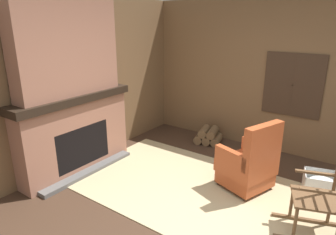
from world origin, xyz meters
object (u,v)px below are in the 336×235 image
(storage_case, at_px, (91,84))
(decorative_plate_on_mantel, at_px, (70,85))
(laundry_basket, at_px, (323,185))
(rocking_chair, at_px, (321,200))
(firewood_stack, at_px, (208,136))
(armchair, at_px, (249,165))
(oil_lamp_vase, at_px, (39,95))

(storage_case, bearing_deg, decorative_plate_on_mantel, -93.15)
(laundry_basket, bearing_deg, rocking_chair, -84.45)
(firewood_stack, xyz_separation_m, laundry_basket, (2.09, -0.71, 0.02))
(storage_case, bearing_deg, armchair, 13.18)
(rocking_chair, bearing_deg, armchair, -44.27)
(laundry_basket, bearing_deg, firewood_stack, 161.19)
(firewood_stack, height_order, storage_case, storage_case)
(armchair, relative_size, laundry_basket, 1.84)
(oil_lamp_vase, bearing_deg, decorative_plate_on_mantel, 92.22)
(rocking_chair, xyz_separation_m, oil_lamp_vase, (-3.37, -1.00, 0.86))
(rocking_chair, bearing_deg, storage_case, -17.19)
(rocking_chair, distance_m, oil_lamp_vase, 3.61)
(rocking_chair, relative_size, firewood_stack, 2.32)
(rocking_chair, relative_size, oil_lamp_vase, 5.26)
(firewood_stack, relative_size, decorative_plate_on_mantel, 2.26)
(laundry_basket, distance_m, oil_lamp_vase, 3.95)
(rocking_chair, bearing_deg, firewood_stack, -55.54)
(oil_lamp_vase, height_order, storage_case, oil_lamp_vase)
(decorative_plate_on_mantel, bearing_deg, oil_lamp_vase, -87.78)
(rocking_chair, distance_m, firewood_stack, 2.72)
(oil_lamp_vase, bearing_deg, laundry_basket, 29.93)
(armchair, xyz_separation_m, firewood_stack, (-1.22, 1.16, -0.23))
(rocking_chair, bearing_deg, oil_lamp_vase, -2.69)
(rocking_chair, xyz_separation_m, laundry_basket, (-0.09, 0.89, -0.28))
(armchair, xyz_separation_m, rocking_chair, (0.96, -0.45, 0.07))
(armchair, height_order, laundry_basket, armchair)
(armchair, height_order, rocking_chair, rocking_chair)
(rocking_chair, distance_m, storage_case, 3.47)
(armchair, relative_size, oil_lamp_vase, 4.01)
(armchair, distance_m, firewood_stack, 1.70)
(oil_lamp_vase, relative_size, decorative_plate_on_mantel, 0.99)
(decorative_plate_on_mantel, bearing_deg, storage_case, 86.85)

